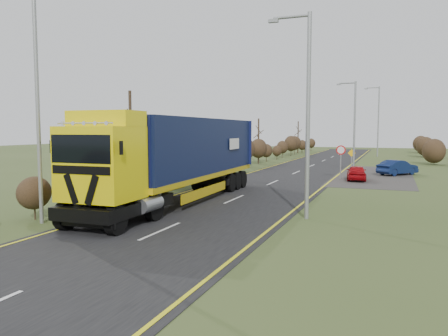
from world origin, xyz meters
TOP-DOWN VIEW (x-y plane):
  - ground at (0.00, 0.00)m, footprint 160.00×160.00m
  - road at (0.00, 10.00)m, footprint 8.00×120.00m
  - layby at (6.50, 20.00)m, footprint 6.00×18.00m
  - lane_markings at (0.00, 9.69)m, footprint 7.52×116.00m
  - hedgerow at (-6.00, 7.89)m, footprint 2.24×102.04m
  - lorry at (-2.32, 2.22)m, footprint 3.13×16.17m
  - car_red_hatchback at (5.43, 15.76)m, footprint 1.71×3.51m
  - car_blue_sedan at (8.31, 20.99)m, footprint 3.38×3.80m
  - streetlight_near at (4.50, 0.32)m, footprint 1.83×0.18m
  - streetlight_mid at (4.51, 23.00)m, footprint 1.73×0.18m
  - streetlight_far at (5.67, 47.40)m, footprint 2.09×0.20m
  - left_pole at (-5.20, -4.47)m, footprint 0.16×0.16m
  - speed_sign at (4.20, 16.32)m, footprint 0.71×0.10m
  - warning_board at (4.20, 25.50)m, footprint 0.73×0.11m

SIDE VIEW (x-z plane):
  - ground at x=0.00m, z-range 0.00..0.00m
  - road at x=0.00m, z-range 0.00..0.02m
  - layby at x=6.50m, z-range 0.00..0.02m
  - lane_markings at x=0.00m, z-range 0.03..0.03m
  - car_red_hatchback at x=5.43m, z-range 0.00..1.15m
  - car_blue_sedan at x=8.31m, z-range 0.00..1.25m
  - warning_board at x=4.20m, z-range 0.21..2.13m
  - hedgerow at x=-6.00m, z-range -1.41..4.64m
  - speed_sign at x=4.20m, z-range 0.54..3.13m
  - lorry at x=-2.32m, z-range 0.30..4.79m
  - streetlight_mid at x=4.51m, z-range 0.39..8.48m
  - streetlight_near at x=4.50m, z-range 0.42..9.00m
  - left_pole at x=-5.20m, z-range 0.00..10.14m
  - streetlight_far at x=5.67m, z-range 0.53..10.37m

